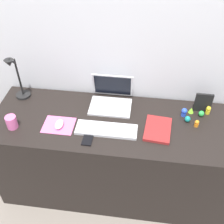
# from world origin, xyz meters

# --- Properties ---
(ground_plane) EXTENTS (6.00, 6.00, 0.00)m
(ground_plane) POSITION_xyz_m (0.00, 0.00, 0.00)
(ground_plane) COLOR slate
(back_wall) EXTENTS (2.94, 0.05, 1.67)m
(back_wall) POSITION_xyz_m (0.00, 0.34, 0.83)
(back_wall) COLOR silver
(back_wall) RESTS_ON ground_plane
(desk) EXTENTS (1.74, 0.61, 0.74)m
(desk) POSITION_xyz_m (0.00, 0.00, 0.37)
(desk) COLOR black
(desk) RESTS_ON ground_plane
(laptop) EXTENTS (0.30, 0.25, 0.21)m
(laptop) POSITION_xyz_m (-0.05, 0.20, 0.79)
(laptop) COLOR silver
(laptop) RESTS_ON desk
(keyboard) EXTENTS (0.41, 0.13, 0.02)m
(keyboard) POSITION_xyz_m (-0.05, -0.09, 0.75)
(keyboard) COLOR silver
(keyboard) RESTS_ON desk
(mousepad) EXTENTS (0.21, 0.17, 0.00)m
(mousepad) POSITION_xyz_m (-0.38, -0.08, 0.74)
(mousepad) COLOR pink
(mousepad) RESTS_ON desk
(mouse) EXTENTS (0.06, 0.10, 0.03)m
(mouse) POSITION_xyz_m (-0.37, -0.09, 0.76)
(mouse) COLOR silver
(mouse) RESTS_ON mousepad
(cell_phone) EXTENTS (0.07, 0.13, 0.01)m
(cell_phone) POSITION_xyz_m (-0.15, -0.18, 0.74)
(cell_phone) COLOR black
(cell_phone) RESTS_ON desk
(desk_lamp) EXTENTS (0.11, 0.16, 0.37)m
(desk_lamp) POSITION_xyz_m (-0.73, 0.16, 0.91)
(desk_lamp) COLOR black
(desk_lamp) RESTS_ON desk
(notebook_pad) EXTENTS (0.19, 0.25, 0.02)m
(notebook_pad) POSITION_xyz_m (0.29, -0.04, 0.75)
(notebook_pad) COLOR maroon
(notebook_pad) RESTS_ON desk
(picture_frame) EXTENTS (0.12, 0.02, 0.15)m
(picture_frame) POSITION_xyz_m (0.60, 0.20, 0.81)
(picture_frame) COLOR black
(picture_frame) RESTS_ON desk
(coffee_mug) EXTENTS (0.07, 0.07, 0.09)m
(coffee_mug) POSITION_xyz_m (-0.68, -0.14, 0.79)
(coffee_mug) COLOR pink
(coffee_mug) RESTS_ON desk
(toy_figurine_orange) EXTENTS (0.03, 0.03, 0.05)m
(toy_figurine_orange) POSITION_xyz_m (0.55, 0.03, 0.77)
(toy_figurine_orange) COLOR orange
(toy_figurine_orange) RESTS_ON desk
(toy_figurine_lime) EXTENTS (0.04, 0.04, 0.04)m
(toy_figurine_lime) POSITION_xyz_m (0.53, 0.17, 0.76)
(toy_figurine_lime) COLOR #8CDB33
(toy_figurine_lime) RESTS_ON desk
(toy_figurine_green) EXTENTS (0.04, 0.04, 0.04)m
(toy_figurine_green) POSITION_xyz_m (0.59, 0.14, 0.76)
(toy_figurine_green) COLOR green
(toy_figurine_green) RESTS_ON desk
(toy_figurine_blue) EXTENTS (0.04, 0.04, 0.06)m
(toy_figurine_blue) POSITION_xyz_m (0.47, 0.13, 0.77)
(toy_figurine_blue) COLOR blue
(toy_figurine_blue) RESTS_ON desk
(toy_figurine_teal) EXTENTS (0.04, 0.04, 0.04)m
(toy_figurine_teal) POSITION_xyz_m (0.49, 0.07, 0.76)
(toy_figurine_teal) COLOR teal
(toy_figurine_teal) RESTS_ON desk
(toy_figurine_yellow) EXTENTS (0.03, 0.03, 0.06)m
(toy_figurine_yellow) POSITION_xyz_m (0.64, 0.17, 0.77)
(toy_figurine_yellow) COLOR yellow
(toy_figurine_yellow) RESTS_ON desk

